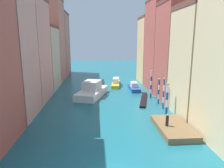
{
  "coord_description": "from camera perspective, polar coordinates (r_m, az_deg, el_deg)",
  "views": [
    {
      "loc": [
        -1.3,
        -14.29,
        10.78
      ],
      "look_at": [
        2.07,
        29.62,
        1.5
      ],
      "focal_mm": 33.08,
      "sensor_mm": 36.0,
      "label": 1
    }
  ],
  "objects": [
    {
      "name": "mooring_pole_0",
      "position": [
        31.46,
        15.0,
        -3.8
      ],
      "size": [
        0.4,
        0.4,
        4.85
      ],
      "color": "#1E479E",
      "rests_on": "ground"
    },
    {
      "name": "building_left_5",
      "position": [
        69.1,
        -14.89,
        10.66
      ],
      "size": [
        6.92,
        10.63,
        19.49
      ],
      "color": "#C6705B",
      "rests_on": "ground"
    },
    {
      "name": "building_left_2",
      "position": [
        39.8,
        -22.63,
        8.72
      ],
      "size": [
        6.92,
        9.28,
        18.36
      ],
      "color": "tan",
      "rests_on": "ground"
    },
    {
      "name": "building_right_4",
      "position": [
        55.85,
        11.21,
        9.29
      ],
      "size": [
        6.92,
        8.29,
        16.88
      ],
      "color": "#DBB77A",
      "rests_on": "ground"
    },
    {
      "name": "building_right_1",
      "position": [
        31.95,
        23.5,
        5.77
      ],
      "size": [
        6.92,
        8.02,
        15.79
      ],
      "color": "beige",
      "rests_on": "ground"
    },
    {
      "name": "gondola_black",
      "position": [
        38.52,
        8.73,
        -4.22
      ],
      "size": [
        3.41,
        9.37,
        0.35
      ],
      "color": "black",
      "rests_on": "ground"
    },
    {
      "name": "mooring_pole_3",
      "position": [
        39.96,
        10.75,
        0.02
      ],
      "size": [
        0.37,
        0.37,
        5.28
      ],
      "color": "#1E479E",
      "rests_on": "ground"
    },
    {
      "name": "building_left_4",
      "position": [
        58.77,
        -16.8,
        11.49
      ],
      "size": [
        6.92,
        9.9,
        21.72
      ],
      "color": "#C6705B",
      "rests_on": "ground"
    },
    {
      "name": "building_right_2",
      "position": [
        39.3,
        18.06,
        8.53
      ],
      "size": [
        6.92,
        8.24,
        17.7
      ],
      "color": "#B25147",
      "rests_on": "ground"
    },
    {
      "name": "person_on_dock",
      "position": [
        25.97,
        15.01,
        -9.67
      ],
      "size": [
        0.36,
        0.36,
        1.53
      ],
      "color": "black",
      "rests_on": "waterfront_dock"
    },
    {
      "name": "mooring_pole_2",
      "position": [
        36.38,
        12.8,
        -1.86
      ],
      "size": [
        0.33,
        0.33,
        4.52
      ],
      "color": "#1E479E",
      "rests_on": "ground"
    },
    {
      "name": "vaporetto_white",
      "position": [
        40.86,
        -5.54,
        -1.87
      ],
      "size": [
        6.67,
        10.33,
        3.09
      ],
      "color": "white",
      "rests_on": "ground"
    },
    {
      "name": "building_left_3",
      "position": [
        49.31,
        -18.94,
        6.91
      ],
      "size": [
        6.92,
        9.69,
        14.05
      ],
      "color": "#BCB299",
      "rests_on": "ground"
    },
    {
      "name": "motorboat_0",
      "position": [
        50.23,
        1.07,
        0.32
      ],
      "size": [
        2.85,
        7.97,
        1.92
      ],
      "color": "gold",
      "rests_on": "ground"
    },
    {
      "name": "waterfront_dock",
      "position": [
        26.86,
        16.57,
        -11.47
      ],
      "size": [
        3.79,
        7.18,
        0.7
      ],
      "color": "brown",
      "rests_on": "ground"
    },
    {
      "name": "ground_plane",
      "position": [
        40.28,
        -2.39,
        -3.63
      ],
      "size": [
        154.0,
        154.0,
        0.0
      ],
      "primitive_type": "plane",
      "color": "#196070"
    },
    {
      "name": "building_left_1",
      "position": [
        31.77,
        -27.39,
        7.66
      ],
      "size": [
        6.92,
        7.74,
        18.29
      ],
      "color": "tan",
      "rests_on": "ground"
    },
    {
      "name": "mooring_pole_1",
      "position": [
        33.88,
        14.08,
        -2.45
      ],
      "size": [
        0.27,
        0.27,
        5.11
      ],
      "color": "#1E479E",
      "rests_on": "ground"
    },
    {
      "name": "motorboat_1",
      "position": [
        46.26,
        6.1,
        -0.88
      ],
      "size": [
        2.0,
        6.27,
        1.73
      ],
      "color": "#234C93",
      "rests_on": "ground"
    },
    {
      "name": "building_right_3",
      "position": [
        47.4,
        14.13,
        10.34
      ],
      "size": [
        6.92,
        9.11,
        19.55
      ],
      "color": "#B25147",
      "rests_on": "ground"
    }
  ]
}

